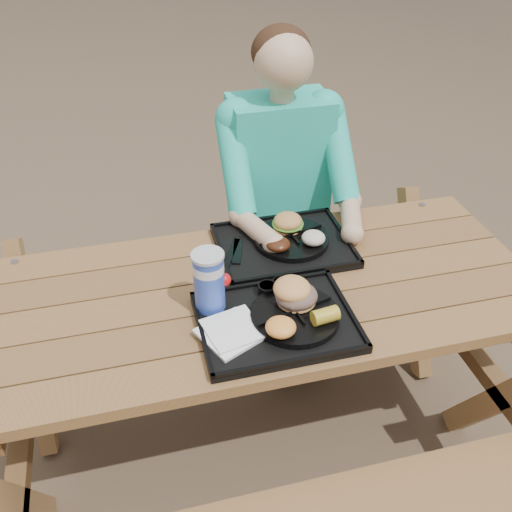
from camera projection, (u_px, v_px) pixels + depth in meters
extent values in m
plane|color=#999999|center=(256.00, 436.00, 2.24)|extent=(60.00, 60.00, 0.00)
cube|color=black|center=(276.00, 323.00, 1.66)|extent=(0.45, 0.35, 0.02)
cube|color=black|center=(284.00, 246.00, 1.97)|extent=(0.45, 0.35, 0.02)
cylinder|color=black|center=(295.00, 315.00, 1.65)|extent=(0.26, 0.26, 0.02)
cylinder|color=black|center=(291.00, 239.00, 1.97)|extent=(0.26, 0.26, 0.02)
cube|color=white|center=(230.00, 333.00, 1.60)|extent=(0.21, 0.21, 0.02)
cylinder|color=#1739B0|center=(209.00, 282.00, 1.65)|extent=(0.09, 0.09, 0.18)
cylinder|color=black|center=(267.00, 289.00, 1.74)|extent=(0.06, 0.06, 0.03)
cylinder|color=gold|center=(280.00, 284.00, 1.76)|extent=(0.05, 0.05, 0.03)
ellipsoid|color=#FFA843|center=(281.00, 327.00, 1.57)|extent=(0.09, 0.09, 0.04)
cube|color=black|center=(237.00, 250.00, 1.93)|extent=(0.07, 0.16, 0.01)
ellipsoid|color=#431E0D|center=(278.00, 244.00, 1.90)|extent=(0.08, 0.08, 0.04)
ellipsoid|color=beige|center=(313.00, 238.00, 1.92)|extent=(0.08, 0.08, 0.04)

